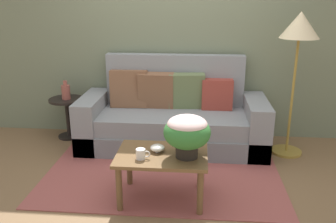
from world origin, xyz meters
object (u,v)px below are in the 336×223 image
Objects in this scene: floor_lamp at (299,36)px; coffee_mug at (141,154)px; snack_bowl at (157,148)px; coffee_table at (162,161)px; side_table at (67,111)px; couch at (173,119)px; potted_plant at (187,132)px; table_vase at (66,92)px.

coffee_mug is (-1.54, -1.26, -0.87)m from floor_lamp.
snack_bowl is (0.12, 0.16, -0.01)m from coffee_mug.
floor_lamp is 2.17m from coffee_mug.
snack_bowl reaches higher than coffee_table.
coffee_mug is at bearing -144.03° from coffee_table.
coffee_table is 1.53× the size of side_table.
coffee_mug is (-0.17, -1.38, 0.16)m from couch.
potted_plant is (-1.15, -1.18, -0.68)m from floor_lamp.
couch is at bearing 175.13° from floor_lamp.
coffee_mug is at bearing -51.26° from side_table.
couch reaches higher than coffee_mug.
table_vase is at bearing 128.81° from coffee_mug.
side_table is 1.94m from coffee_mug.
coffee_table is 1.95m from table_vase.
snack_bowl is at bearing -142.15° from floor_lamp.
table_vase is (-2.74, 0.23, -0.75)m from floor_lamp.
couch is 1.23m from snack_bowl.
coffee_mug is at bearing -140.71° from floor_lamp.
potted_plant is (1.60, -1.44, 0.32)m from side_table.
coffee_table is 6.49× the size of coffee_mug.
couch is 1.40m from coffee_mug.
couch is at bearing -4.84° from table_vase.
side_table is at bearing 134.54° from snack_bowl.
table_vase is (-1.32, 1.34, 0.13)m from snack_bowl.
floor_lamp reaches higher than side_table.
coffee_mug is (1.21, -1.51, 0.13)m from side_table.
potted_plant is 1.69× the size of table_vase.
potted_plant reaches higher than table_vase.
potted_plant is 0.34m from snack_bowl.
potted_plant is at bearing 10.97° from coffee_mug.
coffee_table is 6.20× the size of snack_bowl.
floor_lamp is at bearing 45.82° from potted_plant.
snack_bowl is at bearing 52.48° from coffee_mug.
coffee_table is at bearing -140.33° from floor_lamp.
side_table is 2.17m from potted_plant.
couch is 4.22× the size of side_table.
floor_lamp reaches higher than couch.
potted_plant reaches higher than side_table.
floor_lamp reaches higher than coffee_table.
coffee_mug is at bearing -96.97° from couch.
coffee_mug is 0.20m from snack_bowl.
snack_bowl is 0.54× the size of table_vase.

